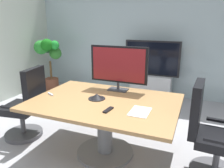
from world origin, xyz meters
name	(u,v)px	position (x,y,z in m)	size (l,w,h in m)	color
ground_plane	(88,158)	(0.00, 0.00, 0.00)	(6.84, 6.84, 0.00)	#99999E
wall_back_glass_partition	(146,35)	(0.00, 2.92, 1.39)	(5.58, 0.10, 2.78)	#9EB2B7
conference_table	(105,114)	(0.15, 0.21, 0.57)	(1.84, 1.29, 0.76)	olive
office_chair_left	(27,109)	(-1.11, 0.16, 0.46)	(0.63, 0.61, 1.09)	#4C4C51
office_chair_right	(210,139)	(1.41, 0.28, 0.46)	(0.61, 0.59, 1.09)	#4C4C51
tv_monitor	(119,66)	(0.16, 0.68, 1.12)	(0.84, 0.18, 0.64)	#333338
wall_display_unit	(151,80)	(0.24, 2.56, 0.44)	(1.20, 0.36, 1.31)	#B7BABC
potted_plant	(49,57)	(-2.24, 2.21, 0.85)	(0.63, 0.59, 1.31)	brown
conference_phone	(97,97)	(0.03, 0.23, 0.79)	(0.22, 0.22, 0.07)	black
remote_control	(108,110)	(0.32, -0.07, 0.77)	(0.05, 0.17, 0.02)	black
whiteboard_marker	(51,94)	(-0.62, 0.13, 0.77)	(0.13, 0.02, 0.02)	silver
paper_notepad	(140,112)	(0.66, 0.03, 0.76)	(0.21, 0.30, 0.01)	white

